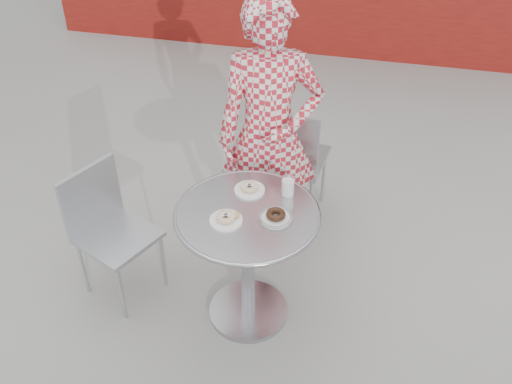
% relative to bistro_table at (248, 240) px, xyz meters
% --- Properties ---
extents(ground, '(60.00, 60.00, 0.00)m').
position_rel_bistro_table_xyz_m(ground, '(-0.02, -0.00, -0.56)').
color(ground, '#A2A09B').
rests_on(ground, ground).
extents(bistro_table, '(0.74, 0.74, 0.75)m').
position_rel_bistro_table_xyz_m(bistro_table, '(0.00, 0.00, 0.00)').
color(bistro_table, silver).
rests_on(bistro_table, ground).
extents(chair_far, '(0.46, 0.46, 0.87)m').
position_rel_bistro_table_xyz_m(chair_far, '(0.07, 0.95, -0.30)').
color(chair_far, '#ACAEB4').
rests_on(chair_far, ground).
extents(chair_left, '(0.51, 0.50, 0.80)m').
position_rel_bistro_table_xyz_m(chair_left, '(-0.76, 0.03, -0.32)').
color(chair_left, '#ACAEB4').
rests_on(chair_left, ground).
extents(seated_person, '(0.68, 0.53, 1.64)m').
position_rel_bistro_table_xyz_m(seated_person, '(-0.02, 0.61, 0.26)').
color(seated_person, '#B31B2A').
rests_on(seated_person, ground).
extents(plate_far, '(0.16, 0.16, 0.04)m').
position_rel_bistro_table_xyz_m(plate_far, '(-0.03, 0.18, 0.20)').
color(plate_far, white).
rests_on(plate_far, bistro_table).
extents(plate_near, '(0.16, 0.16, 0.04)m').
position_rel_bistro_table_xyz_m(plate_near, '(-0.08, -0.08, 0.20)').
color(plate_near, white).
rests_on(plate_near, bistro_table).
extents(plate_checker, '(0.17, 0.17, 0.04)m').
position_rel_bistro_table_xyz_m(plate_checker, '(0.15, -0.01, 0.20)').
color(plate_checker, white).
rests_on(plate_checker, bistro_table).
extents(milk_cup, '(0.07, 0.07, 0.11)m').
position_rel_bistro_table_xyz_m(milk_cup, '(0.17, 0.19, 0.23)').
color(milk_cup, white).
rests_on(milk_cup, bistro_table).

